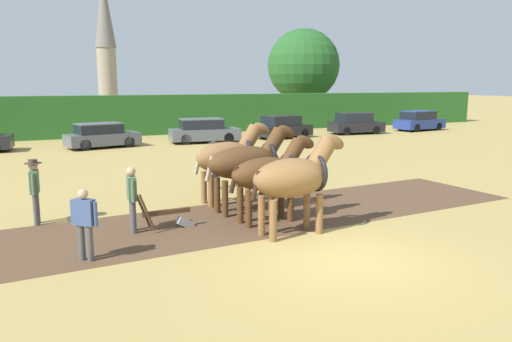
% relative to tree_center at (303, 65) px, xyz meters
% --- Properties ---
extents(ground_plane, '(240.00, 240.00, 0.00)m').
position_rel_tree_center_xyz_m(ground_plane, '(-17.75, -32.90, -5.32)').
color(ground_plane, '#A88E4C').
extents(plowed_furrow_strip, '(24.10, 5.47, 0.01)m').
position_rel_tree_center_xyz_m(plowed_furrow_strip, '(-21.67, -29.18, -5.32)').
color(plowed_furrow_strip, brown).
rests_on(plowed_furrow_strip, ground).
extents(hedgerow, '(65.08, 1.36, 2.84)m').
position_rel_tree_center_xyz_m(hedgerow, '(-17.75, -5.19, -3.90)').
color(hedgerow, '#286023').
rests_on(hedgerow, ground).
extents(tree_center, '(6.69, 6.69, 8.67)m').
position_rel_tree_center_xyz_m(tree_center, '(0.00, 0.00, 0.00)').
color(tree_center, '#423323').
rests_on(tree_center, ground).
extents(church_spire, '(2.98, 2.98, 19.36)m').
position_rel_tree_center_xyz_m(church_spire, '(-12.75, 34.90, 4.81)').
color(church_spire, gray).
rests_on(church_spire, ground).
extents(draft_horse_lead_left, '(2.74, 1.14, 2.49)m').
position_rel_tree_center_xyz_m(draft_horse_lead_left, '(-17.85, -30.81, -3.89)').
color(draft_horse_lead_left, brown).
rests_on(draft_horse_lead_left, ground).
extents(draft_horse_lead_right, '(2.66, 1.02, 2.37)m').
position_rel_tree_center_xyz_m(draft_horse_lead_right, '(-17.93, -29.56, -3.99)').
color(draft_horse_lead_right, '#513319').
rests_on(draft_horse_lead_right, ground).
extents(draft_horse_trail_left, '(2.96, 1.13, 2.54)m').
position_rel_tree_center_xyz_m(draft_horse_trail_left, '(-18.02, -28.31, -3.87)').
color(draft_horse_trail_left, '#513319').
rests_on(draft_horse_trail_left, ground).
extents(draft_horse_trail_right, '(2.66, 1.13, 2.54)m').
position_rel_tree_center_xyz_m(draft_horse_trail_right, '(-18.10, -27.07, -3.88)').
color(draft_horse_trail_right, brown).
rests_on(draft_horse_trail_right, ground).
extents(plow, '(1.51, 0.49, 1.13)m').
position_rel_tree_center_xyz_m(plow, '(-20.51, -29.11, -5.01)').
color(plow, '#4C331E').
rests_on(plow, ground).
extents(farmer_at_plow, '(0.24, 0.66, 1.65)m').
position_rel_tree_center_xyz_m(farmer_at_plow, '(-21.45, -29.01, -4.36)').
color(farmer_at_plow, '#4C4C4C').
rests_on(farmer_at_plow, ground).
extents(farmer_beside_team, '(0.53, 0.47, 1.72)m').
position_rel_tree_center_xyz_m(farmer_beside_team, '(-17.80, -24.93, -4.31)').
color(farmer_beside_team, '#28334C').
rests_on(farmer_beside_team, ground).
extents(farmer_onlooker_left, '(0.50, 0.45, 1.54)m').
position_rel_tree_center_xyz_m(farmer_onlooker_left, '(-22.74, -30.65, -4.44)').
color(farmer_onlooker_left, '#4C4C4C').
rests_on(farmer_onlooker_left, ground).
extents(farmer_onlooker_right, '(0.44, 0.67, 1.74)m').
position_rel_tree_center_xyz_m(farmer_onlooker_right, '(-23.63, -27.25, -4.30)').
color(farmer_onlooker_right, '#4C4C4C').
rests_on(farmer_onlooker_right, ground).
extents(parked_car_center_left, '(4.33, 2.52, 1.43)m').
position_rel_tree_center_xyz_m(parked_car_center_left, '(-19.89, -11.54, -4.63)').
color(parked_car_center_left, '#565B66').
rests_on(parked_car_center_left, ground).
extents(parked_car_center, '(4.46, 2.14, 1.51)m').
position_rel_tree_center_xyz_m(parked_car_center, '(-13.72, -11.55, -4.59)').
color(parked_car_center, '#565B66').
rests_on(parked_car_center, ground).
extents(parked_car_center_right, '(4.11, 2.49, 1.52)m').
position_rel_tree_center_xyz_m(parked_car_center_right, '(-8.03, -11.31, -4.59)').
color(parked_car_center_right, black).
rests_on(parked_car_center_right, ground).
extents(parked_car_right, '(4.04, 2.13, 1.55)m').
position_rel_tree_center_xyz_m(parked_car_right, '(-1.82, -10.95, -4.58)').
color(parked_car_right, black).
rests_on(parked_car_right, ground).
extents(parked_car_far_right, '(4.29, 2.27, 1.55)m').
position_rel_tree_center_xyz_m(parked_car_far_right, '(4.31, -10.84, -4.58)').
color(parked_car_far_right, navy).
rests_on(parked_car_far_right, ground).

